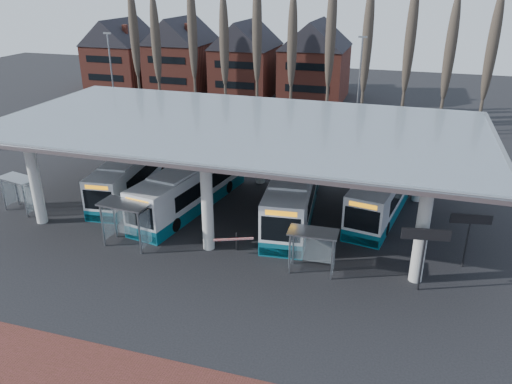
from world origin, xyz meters
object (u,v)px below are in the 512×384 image
(bus_2, at_px, (294,192))
(shelter_2, at_px, (313,241))
(bus_3, at_px, (384,190))
(shelter_1, at_px, (127,214))
(bus_1, at_px, (191,187))
(shelter_0, at_px, (20,186))
(bus_0, at_px, (132,174))

(bus_2, xyz_separation_m, shelter_2, (2.62, -6.86, 0.22))
(bus_3, distance_m, shelter_1, 17.41)
(bus_1, relative_size, shelter_1, 3.75)
(bus_1, xyz_separation_m, shelter_0, (-11.07, -4.02, 0.29))
(shelter_0, distance_m, shelter_1, 9.87)
(bus_1, bearing_deg, shelter_1, -93.94)
(shelter_0, relative_size, shelter_2, 1.06)
(bus_2, bearing_deg, shelter_2, -74.76)
(bus_2, xyz_separation_m, shelter_0, (-18.28, -5.00, 0.20))
(bus_3, relative_size, shelter_1, 3.71)
(bus_0, xyz_separation_m, bus_3, (18.45, 2.17, 0.08))
(bus_1, bearing_deg, bus_3, 23.56)
(bus_2, distance_m, bus_3, 6.33)
(shelter_2, bearing_deg, shelter_0, 173.18)
(bus_1, bearing_deg, bus_0, 176.61)
(shelter_0, bearing_deg, bus_2, 27.41)
(bus_3, height_order, shelter_1, bus_3)
(bus_0, height_order, bus_2, bus_2)
(bus_1, distance_m, shelter_0, 11.78)
(shelter_2, bearing_deg, bus_1, 147.39)
(bus_0, height_order, shelter_0, bus_0)
(bus_1, xyz_separation_m, shelter_1, (-1.45, -6.21, 0.54))
(bus_3, bearing_deg, shelter_2, -99.55)
(bus_3, height_order, shelter_0, bus_3)
(bus_0, distance_m, shelter_0, 7.74)
(bus_2, relative_size, bus_3, 1.07)
(shelter_1, bearing_deg, bus_3, 37.83)
(bus_2, distance_m, shelter_1, 11.27)
(bus_0, distance_m, bus_2, 12.58)
(bus_1, distance_m, bus_2, 7.28)
(bus_2, bearing_deg, bus_3, 16.38)
(bus_1, relative_size, shelter_0, 4.08)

